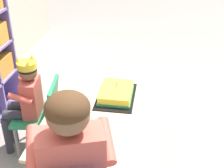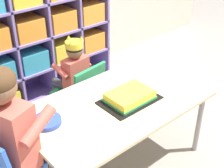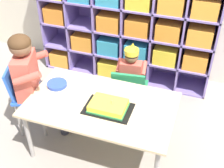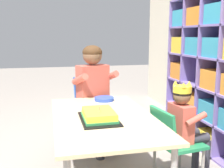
# 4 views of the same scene
# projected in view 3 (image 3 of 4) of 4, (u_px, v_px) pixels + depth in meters

# --- Properties ---
(ground) EXTENTS (16.00, 16.00, 0.00)m
(ground) POSITION_uv_depth(u_px,v_px,m) (102.00, 147.00, 2.85)
(ground) COLOR gray
(storage_cubby_shelf) EXTENTS (2.02, 0.37, 1.54)m
(storage_cubby_shelf) POSITION_uv_depth(u_px,v_px,m) (127.00, 14.00, 3.34)
(storage_cubby_shelf) COLOR #7F6BB2
(storage_cubby_shelf) RESTS_ON ground
(activity_table) EXTENTS (1.25, 0.73, 0.54)m
(activity_table) POSITION_uv_depth(u_px,v_px,m) (101.00, 108.00, 2.55)
(activity_table) COLOR #D1B789
(activity_table) RESTS_ON ground
(classroom_chair_blue) EXTENTS (0.39, 0.37, 0.59)m
(classroom_chair_blue) POSITION_uv_depth(u_px,v_px,m) (129.00, 88.00, 3.01)
(classroom_chair_blue) COLOR #238451
(classroom_chair_blue) RESTS_ON ground
(child_with_crown) EXTENTS (0.31, 0.32, 0.80)m
(child_with_crown) POSITION_uv_depth(u_px,v_px,m) (131.00, 71.00, 3.01)
(child_with_crown) COLOR #D15647
(child_with_crown) RESTS_ON ground
(classroom_chair_adult_side) EXTENTS (0.39, 0.39, 0.72)m
(classroom_chair_adult_side) POSITION_uv_depth(u_px,v_px,m) (24.00, 93.00, 2.81)
(classroom_chair_adult_side) COLOR blue
(classroom_chair_adult_side) RESTS_ON ground
(adult_helper_seated) EXTENTS (0.48, 0.46, 1.04)m
(adult_helper_seated) POSITION_uv_depth(u_px,v_px,m) (33.00, 75.00, 2.69)
(adult_helper_seated) COLOR #D15647
(adult_helper_seated) RESTS_ON ground
(birthday_cake_on_tray) EXTENTS (0.39, 0.26, 0.10)m
(birthday_cake_on_tray) POSITION_uv_depth(u_px,v_px,m) (108.00, 106.00, 2.45)
(birthday_cake_on_tray) COLOR black
(birthday_cake_on_tray) RESTS_ON activity_table
(paper_plate_stack) EXTENTS (0.18, 0.18, 0.03)m
(paper_plate_stack) POSITION_uv_depth(u_px,v_px,m) (57.00, 84.00, 2.71)
(paper_plate_stack) COLOR blue
(paper_plate_stack) RESTS_ON activity_table
(paper_napkin_square) EXTENTS (0.17, 0.17, 0.00)m
(paper_napkin_square) POSITION_uv_depth(u_px,v_px,m) (61.00, 110.00, 2.45)
(paper_napkin_square) COLOR white
(paper_napkin_square) RESTS_ON activity_table
(fork_near_child_seat) EXTENTS (0.10, 0.10, 0.00)m
(fork_near_child_seat) POSITION_uv_depth(u_px,v_px,m) (151.00, 108.00, 2.48)
(fork_near_child_seat) COLOR white
(fork_near_child_seat) RESTS_ON activity_table
(fork_beside_plate_stack) EXTENTS (0.11, 0.08, 0.00)m
(fork_beside_plate_stack) POSITION_uv_depth(u_px,v_px,m) (132.00, 133.00, 2.25)
(fork_beside_plate_stack) COLOR white
(fork_beside_plate_stack) RESTS_ON activity_table
(fork_by_napkin) EXTENTS (0.12, 0.06, 0.00)m
(fork_by_napkin) POSITION_uv_depth(u_px,v_px,m) (76.00, 96.00, 2.59)
(fork_by_napkin) COLOR white
(fork_by_napkin) RESTS_ON activity_table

